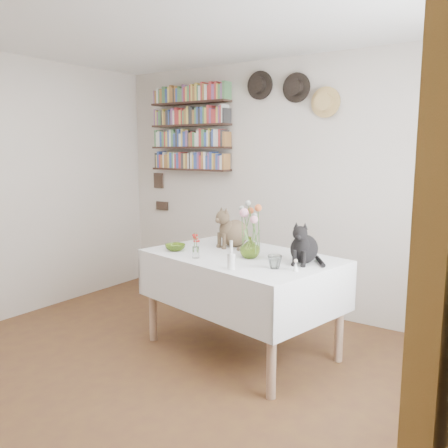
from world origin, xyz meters
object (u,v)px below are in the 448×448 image
Objects in this scene: black_cat at (304,241)px; bookshelf_unit at (190,129)px; tabby_cat at (235,226)px; dining_table at (241,279)px; flower_vase at (250,247)px.

bookshelf_unit reaches higher than black_cat.
bookshelf_unit is (-1.12, 0.80, 0.87)m from tabby_cat.
dining_table is 4.68× the size of tabby_cat.
black_cat is 0.43m from flower_vase.
bookshelf_unit is at bearing 142.03° from dining_table.
tabby_cat is at bearing -35.46° from bookshelf_unit.
flower_vase is 2.06m from bookshelf_unit.
tabby_cat is (-0.23, 0.26, 0.37)m from dining_table.
flower_vase reaches higher than dining_table.
tabby_cat is 0.77m from black_cat.
black_cat is at bearing 5.59° from dining_table.
black_cat reaches higher than dining_table.
black_cat is at bearing 13.53° from flower_vase.
dining_table is 2.12m from bookshelf_unit.
flower_vase is at bearing -24.28° from dining_table.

